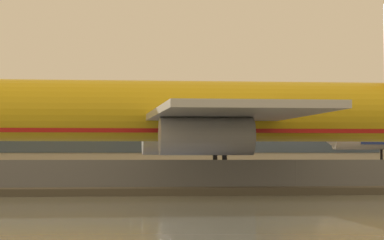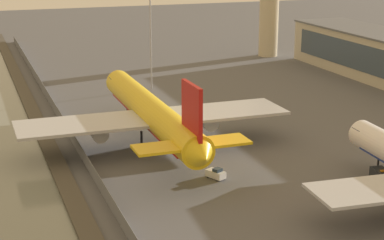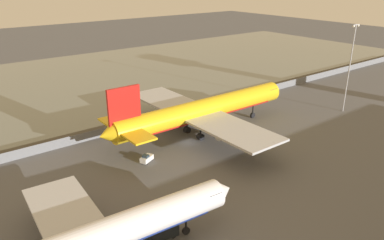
# 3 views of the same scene
# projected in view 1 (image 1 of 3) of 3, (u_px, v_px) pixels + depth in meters

# --- Properties ---
(ground_plane) EXTENTS (500.00, 500.00, 0.00)m
(ground_plane) POSITION_uv_depth(u_px,v_px,m) (255.00, 184.00, 82.41)
(ground_plane) COLOR #565659
(shoreline_seawall) EXTENTS (320.00, 3.00, 0.50)m
(shoreline_seawall) POSITION_uv_depth(u_px,v_px,m) (311.00, 191.00, 62.07)
(shoreline_seawall) COLOR #474238
(shoreline_seawall) RESTS_ON ground
(perimeter_fence) EXTENTS (280.00, 0.10, 2.34)m
(perimeter_fence) POSITION_uv_depth(u_px,v_px,m) (296.00, 176.00, 66.57)
(perimeter_fence) COLOR slate
(perimeter_fence) RESTS_ON ground
(cargo_jet_yellow) EXTENTS (57.63, 49.20, 16.48)m
(cargo_jet_yellow) POSITION_uv_depth(u_px,v_px,m) (189.00, 114.00, 79.65)
(cargo_jet_yellow) COLOR yellow
(cargo_jet_yellow) RESTS_ON ground
(terminal_building) EXTENTS (114.83, 17.64, 12.31)m
(terminal_building) POSITION_uv_depth(u_px,v_px,m) (62.00, 134.00, 153.44)
(terminal_building) COLOR #BCB299
(terminal_building) RESTS_ON ground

